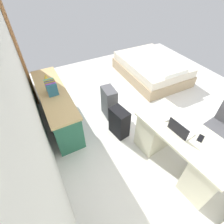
# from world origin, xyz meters

# --- Properties ---
(ground_plane) EXTENTS (5.60, 5.60, 0.00)m
(ground_plane) POSITION_xyz_m (0.00, 0.00, 0.00)
(ground_plane) COLOR silver
(wall_back) EXTENTS (4.60, 0.10, 2.66)m
(wall_back) POSITION_xyz_m (0.00, 2.05, 1.33)
(wall_back) COLOR silver
(wall_back) RESTS_ON ground_plane
(door_wooden) EXTENTS (0.88, 0.05, 2.04)m
(door_wooden) POSITION_xyz_m (1.75, 1.97, 1.02)
(door_wooden) COLOR #936038
(door_wooden) RESTS_ON ground_plane
(desk) EXTENTS (1.50, 0.80, 0.74)m
(desk) POSITION_xyz_m (-1.29, 0.28, 0.39)
(desk) COLOR beige
(desk) RESTS_ON ground_plane
(office_chair) EXTENTS (0.52, 0.52, 0.94)m
(office_chair) POSITION_xyz_m (-1.37, -0.51, 0.42)
(office_chair) COLOR black
(office_chair) RESTS_ON ground_plane
(credenza) EXTENTS (1.80, 0.48, 0.73)m
(credenza) POSITION_xyz_m (0.56, 1.67, 0.37)
(credenza) COLOR #28664C
(credenza) RESTS_ON ground_plane
(bed) EXTENTS (1.93, 1.44, 0.58)m
(bed) POSITION_xyz_m (1.06, -1.02, 0.24)
(bed) COLOR tan
(bed) RESTS_ON ground_plane
(suitcase_black) EXTENTS (0.39, 0.27, 0.57)m
(suitcase_black) POSITION_xyz_m (-0.31, 0.77, 0.29)
(suitcase_black) COLOR black
(suitcase_black) RESTS_ON ground_plane
(suitcase_spare_grey) EXTENTS (0.37, 0.24, 0.65)m
(suitcase_spare_grey) POSITION_xyz_m (0.24, 0.69, 0.33)
(suitcase_spare_grey) COLOR #4C4C51
(suitcase_spare_grey) RESTS_ON ground_plane
(laptop) EXTENTS (0.33, 0.25, 0.21)m
(laptop) POSITION_xyz_m (-1.23, 0.36, 0.79)
(laptop) COLOR silver
(laptop) RESTS_ON desk
(computer_mouse) EXTENTS (0.07, 0.11, 0.03)m
(computer_mouse) POSITION_xyz_m (-0.96, 0.35, 0.75)
(computer_mouse) COLOR white
(computer_mouse) RESTS_ON desk
(cell_phone_near_laptop) EXTENTS (0.11, 0.15, 0.01)m
(cell_phone_near_laptop) POSITION_xyz_m (-1.44, 0.18, 0.74)
(cell_phone_near_laptop) COLOR black
(cell_phone_near_laptop) RESTS_ON desk
(book_row) EXTENTS (0.23, 0.17, 0.24)m
(book_row) POSITION_xyz_m (0.51, 1.67, 0.85)
(book_row) COLOR #275C75
(book_row) RESTS_ON credenza
(figurine_small) EXTENTS (0.08, 0.08, 0.11)m
(figurine_small) POSITION_xyz_m (1.02, 1.67, 0.79)
(figurine_small) COLOR gold
(figurine_small) RESTS_ON credenza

